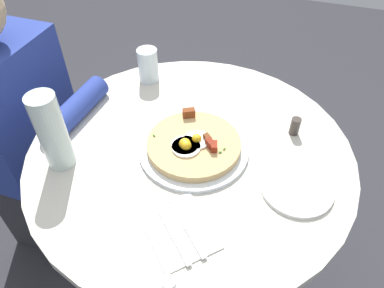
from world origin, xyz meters
The scene contains 13 objects.
ground_plane centered at (0.00, 0.00, 0.00)m, with size 6.00×6.00×0.00m, color #2D2D33.
dining_table centered at (0.00, 0.00, 0.57)m, with size 0.91×0.91×0.75m.
person_seated centered at (0.04, 0.65, 0.51)m, with size 0.38×0.46×1.14m.
pizza_plate centered at (-0.01, -0.01, 0.76)m, with size 0.31×0.31×0.01m, color white.
breakfast_pizza centered at (-0.01, -0.01, 0.77)m, with size 0.26×0.26×0.05m.
bread_plate centered at (-0.05, -0.30, 0.75)m, with size 0.18×0.18×0.01m, color white.
napkin centered at (-0.26, -0.06, 0.75)m, with size 0.17×0.14×0.00m, color white.
fork centered at (-0.25, -0.07, 0.76)m, with size 0.18×0.01×0.01m, color silver.
knife centered at (-0.27, -0.05, 0.76)m, with size 0.18×0.01×0.01m, color silver.
water_glass centered at (0.27, 0.24, 0.81)m, with size 0.07×0.07×0.11m, color silver.
water_bottle centered at (-0.16, 0.31, 0.86)m, with size 0.07×0.07×0.22m, color silver.
salt_shaker centered at (-0.40, -0.09, 0.78)m, with size 0.03×0.03×0.06m, color white.
pepper_shaker centered at (0.15, -0.27, 0.78)m, with size 0.03×0.03×0.05m, color #3F3833.
Camera 1 is at (-0.67, -0.23, 1.47)m, focal length 33.56 mm.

